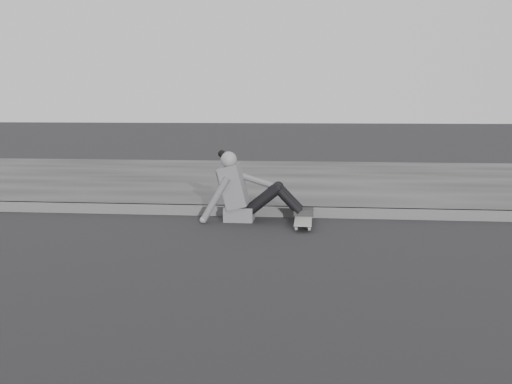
% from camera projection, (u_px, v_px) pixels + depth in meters
% --- Properties ---
extents(ground, '(80.00, 80.00, 0.00)m').
position_uv_depth(ground, '(208.00, 273.00, 4.89)').
color(ground, black).
rests_on(ground, ground).
extents(curb, '(24.00, 0.16, 0.12)m').
position_uv_depth(curb, '(244.00, 211.00, 7.42)').
color(curb, '#505050').
rests_on(curb, ground).
extents(sidewalk, '(24.00, 6.00, 0.12)m').
position_uv_depth(sidewalk, '(264.00, 180.00, 10.39)').
color(sidewalk, '#363636').
rests_on(sidewalk, ground).
extents(skateboard, '(0.20, 0.78, 0.09)m').
position_uv_depth(skateboard, '(303.00, 220.00, 6.78)').
color(skateboard, '#A5A5A0').
rests_on(skateboard, ground).
extents(seated_woman, '(1.38, 0.46, 0.88)m').
position_uv_depth(seated_woman, '(244.00, 192.00, 7.05)').
color(seated_woman, '#59595C').
rests_on(seated_woman, ground).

